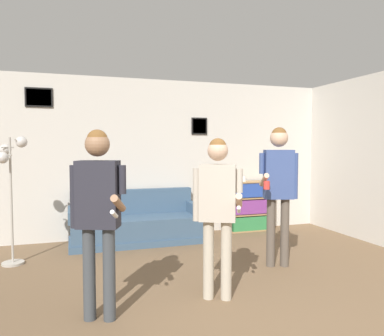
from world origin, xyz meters
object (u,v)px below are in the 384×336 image
(floor_lamp, at_px, (11,175))
(person_player_foreground_left, at_px, (98,204))
(bookshelf, at_px, (249,206))
(couch, at_px, (136,225))
(drinking_cup, at_px, (244,179))
(person_player_foreground_center, at_px, (218,201))
(person_watcher_holding_cup, at_px, (278,180))

(floor_lamp, xyz_separation_m, person_player_foreground_left, (0.97, -1.97, -0.13))
(bookshelf, relative_size, floor_lamp, 0.54)
(couch, distance_m, person_player_foreground_left, 2.83)
(bookshelf, height_order, floor_lamp, floor_lamp)
(person_player_foreground_left, height_order, drinking_cup, person_player_foreground_left)
(floor_lamp, relative_size, person_player_foreground_center, 1.03)
(bookshelf, xyz_separation_m, floor_lamp, (-3.86, -0.85, 0.72))
(floor_lamp, bearing_deg, bookshelf, 12.39)
(person_player_foreground_left, distance_m, drinking_cup, 3.95)
(drinking_cup, bearing_deg, person_watcher_holding_cup, -103.32)
(person_player_foreground_left, height_order, person_watcher_holding_cup, person_watcher_holding_cup)
(bookshelf, bearing_deg, couch, -174.59)
(bookshelf, distance_m, person_player_foreground_center, 3.25)
(person_player_foreground_left, bearing_deg, couch, 73.89)
(couch, distance_m, drinking_cup, 2.13)
(bookshelf, relative_size, person_player_foreground_left, 0.54)
(drinking_cup, bearing_deg, bookshelf, -0.03)
(person_watcher_holding_cup, bearing_deg, bookshelf, 73.54)
(drinking_cup, bearing_deg, person_player_foreground_center, -120.51)
(couch, height_order, person_player_foreground_left, person_player_foreground_left)
(bookshelf, relative_size, person_player_foreground_center, 0.56)
(couch, relative_size, drinking_cup, 22.99)
(bookshelf, height_order, person_player_foreground_center, person_player_foreground_center)
(person_player_foreground_left, height_order, person_player_foreground_center, person_player_foreground_left)
(floor_lamp, distance_m, person_player_foreground_left, 2.20)
(couch, relative_size, person_watcher_holding_cup, 1.16)
(person_player_foreground_left, distance_m, person_watcher_holding_cup, 2.45)
(couch, relative_size, bookshelf, 2.27)
(bookshelf, height_order, drinking_cup, drinking_cup)
(couch, height_order, person_player_foreground_center, person_player_foreground_center)
(couch, bearing_deg, person_watcher_holding_cup, -49.13)
(person_player_foreground_center, xyz_separation_m, drinking_cup, (1.60, 2.71, -0.04))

